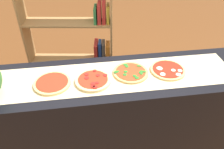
# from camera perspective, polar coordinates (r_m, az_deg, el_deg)

# --- Properties ---
(ground_plane) EXTENTS (12.00, 12.00, 0.00)m
(ground_plane) POSITION_cam_1_polar(r_m,az_deg,el_deg) (2.40, 0.00, -17.57)
(ground_plane) COLOR brown
(counter) EXTENTS (2.15, 0.56, 0.89)m
(counter) POSITION_cam_1_polar(r_m,az_deg,el_deg) (2.06, 0.00, -10.40)
(counter) COLOR black
(counter) RESTS_ON ground_plane
(parchment_paper) EXTENTS (1.88, 0.40, 0.00)m
(parchment_paper) POSITION_cam_1_polar(r_m,az_deg,el_deg) (1.75, 0.00, -0.49)
(parchment_paper) COLOR beige
(parchment_paper) RESTS_ON counter
(pizza_plain_0) EXTENTS (0.27, 0.27, 0.02)m
(pizza_plain_0) POSITION_cam_1_polar(r_m,az_deg,el_deg) (1.73, -14.52, -2.06)
(pizza_plain_0) COLOR #DBB26B
(pizza_plain_0) RESTS_ON parchment_paper
(pizza_pepperoni_1) EXTENTS (0.26, 0.26, 0.03)m
(pizza_pepperoni_1) POSITION_cam_1_polar(r_m,az_deg,el_deg) (1.70, -4.71, -1.44)
(pizza_pepperoni_1) COLOR #E5C17F
(pizza_pepperoni_1) RESTS_ON parchment_paper
(pizza_spinach_2) EXTENTS (0.27, 0.27, 0.02)m
(pizza_spinach_2) POSITION_cam_1_polar(r_m,az_deg,el_deg) (1.78, 4.62, 0.53)
(pizza_spinach_2) COLOR tan
(pizza_spinach_2) RESTS_ON parchment_paper
(pizza_mozzarella_3) EXTENTS (0.27, 0.27, 0.02)m
(pizza_mozzarella_3) POSITION_cam_1_polar(r_m,az_deg,el_deg) (1.85, 13.60, 1.11)
(pizza_mozzarella_3) COLOR #DBB26B
(pizza_mozzarella_3) RESTS_ON parchment_paper
(bookshelf) EXTENTS (0.96, 0.37, 1.41)m
(bookshelf) POSITION_cam_1_polar(r_m,az_deg,el_deg) (2.64, -7.58, 6.43)
(bookshelf) COLOR #A87A47
(bookshelf) RESTS_ON ground_plane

